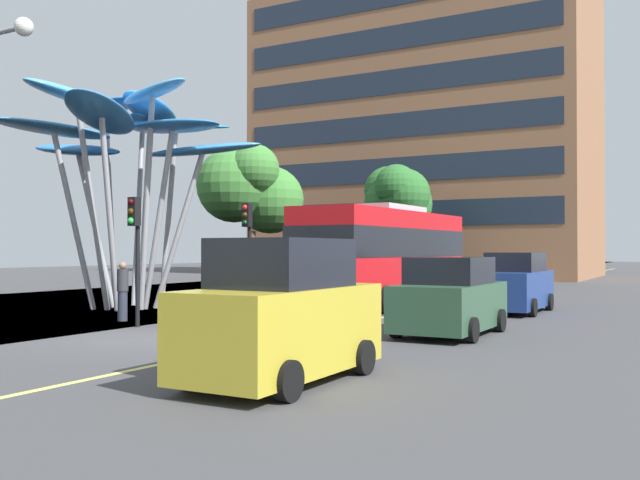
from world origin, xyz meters
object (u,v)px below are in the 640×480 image
at_px(no_entry_sign, 273,266).
at_px(traffic_light_opposite, 353,239).
at_px(leaf_sculpture, 128,133).
at_px(traffic_light_kerb_near, 135,233).
at_px(car_parked_near, 282,315).
at_px(car_parked_far, 516,284).
at_px(pedestrian, 123,291).
at_px(traffic_light_kerb_far, 248,234).
at_px(red_bus, 385,252).
at_px(car_parked_mid, 450,298).
at_px(traffic_light_island_mid, 289,238).

bearing_deg(no_entry_sign, traffic_light_opposite, 82.33).
distance_m(leaf_sculpture, traffic_light_kerb_near, 7.48).
bearing_deg(traffic_light_opposite, car_parked_near, -67.10).
relative_size(car_parked_far, no_entry_sign, 1.91).
height_order(traffic_light_kerb_near, pedestrian, traffic_light_kerb_near).
xyz_separation_m(traffic_light_opposite, car_parked_far, (7.89, -3.32, -1.66)).
xyz_separation_m(leaf_sculpture, car_parked_near, (12.46, -9.19, -5.37)).
bearing_deg(traffic_light_kerb_far, leaf_sculpture, -172.50).
xyz_separation_m(red_bus, car_parked_mid, (4.94, -7.22, -1.15)).
xyz_separation_m(leaf_sculpture, car_parked_mid, (12.85, -1.82, -5.53)).
relative_size(traffic_light_kerb_far, car_parked_far, 0.85).
distance_m(traffic_light_kerb_far, traffic_light_opposite, 8.01).
distance_m(leaf_sculpture, pedestrian, 7.19).
bearing_deg(traffic_light_kerb_far, traffic_light_opposite, 89.79).
bearing_deg(traffic_light_opposite, traffic_light_kerb_far, -90.21).
xyz_separation_m(traffic_light_kerb_far, car_parked_far, (7.92, 4.69, -1.72)).
relative_size(traffic_light_kerb_near, traffic_light_island_mid, 1.01).
bearing_deg(red_bus, no_entry_sign, -150.33).
bearing_deg(car_parked_mid, traffic_light_opposite, 127.09).
xyz_separation_m(pedestrian, no_entry_sign, (1.10, 6.65, 0.64)).
relative_size(red_bus, traffic_light_island_mid, 2.83).
relative_size(traffic_light_island_mid, car_parked_far, 0.82).
xyz_separation_m(traffic_light_kerb_far, traffic_light_opposite, (0.03, 8.01, -0.06)).
bearing_deg(no_entry_sign, car_parked_mid, -30.58).
bearing_deg(pedestrian, traffic_light_kerb_far, 65.86).
bearing_deg(no_entry_sign, red_bus, 29.67).
xyz_separation_m(leaf_sculpture, car_parked_far, (12.81, 5.33, -5.48)).
relative_size(traffic_light_kerb_near, car_parked_near, 0.90).
xyz_separation_m(red_bus, traffic_light_kerb_far, (-3.01, -4.76, 0.62)).
distance_m(leaf_sculpture, no_entry_sign, 7.26).
bearing_deg(traffic_light_island_mid, leaf_sculpture, -141.48).
bearing_deg(car_parked_mid, no_entry_sign, 149.42).
distance_m(traffic_light_kerb_far, no_entry_sign, 2.97).
xyz_separation_m(car_parked_near, car_parked_mid, (0.38, 7.37, -0.16)).
height_order(traffic_light_kerb_far, traffic_light_opposite, traffic_light_kerb_far).
height_order(red_bus, car_parked_near, red_bus).
bearing_deg(traffic_light_kerb_far, red_bus, 57.66).
distance_m(pedestrian, no_entry_sign, 6.77).
bearing_deg(red_bus, traffic_light_kerb_near, -108.36).
bearing_deg(red_bus, leaf_sculpture, -145.66).
xyz_separation_m(traffic_light_opposite, pedestrian, (-1.82, -12.02, -1.74)).
height_order(traffic_light_island_mid, car_parked_mid, traffic_light_island_mid).
xyz_separation_m(red_bus, leaf_sculpture, (-7.91, -5.40, 4.37)).
distance_m(traffic_light_island_mid, car_parked_far, 8.46).
height_order(traffic_light_kerb_near, traffic_light_opposite, traffic_light_opposite).
xyz_separation_m(traffic_light_kerb_far, pedestrian, (-1.79, -4.00, -1.80)).
bearing_deg(traffic_light_island_mid, no_entry_sign, -137.63).
bearing_deg(car_parked_far, leaf_sculpture, -157.39).
distance_m(traffic_light_island_mid, no_entry_sign, 1.24).
relative_size(traffic_light_kerb_near, pedestrian, 2.02).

